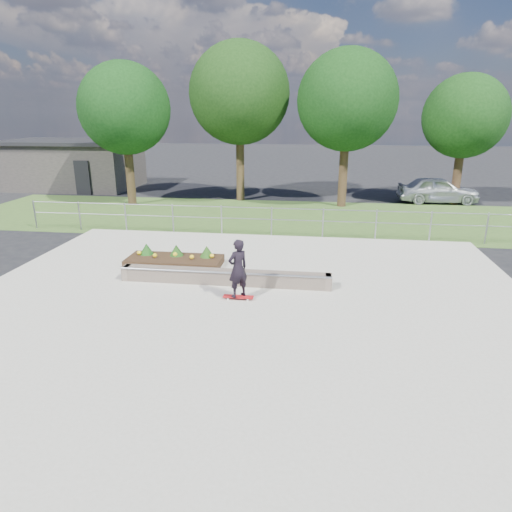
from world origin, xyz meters
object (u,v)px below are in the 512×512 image
Objects in this scene: skateboarder at (238,269)px; planter_bed at (175,259)px; grind_ledge at (225,277)px; parked_car at (438,190)px.

planter_bed is at bearing 134.86° from skateboarder.
grind_ledge is at bearing -37.01° from planter_bed.
skateboarder is (2.48, -2.49, 0.66)m from planter_bed.
skateboarder is 16.88m from parked_car.
parked_car is at bearing 56.76° from grind_ledge.
parked_car is at bearing 48.32° from planter_bed.
parked_car reaches higher than grind_ledge.
skateboarder is at bearing 148.25° from parked_car.
parked_car is (10.84, 12.17, 0.46)m from planter_bed.
planter_bed is at bearing 136.24° from parked_car.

